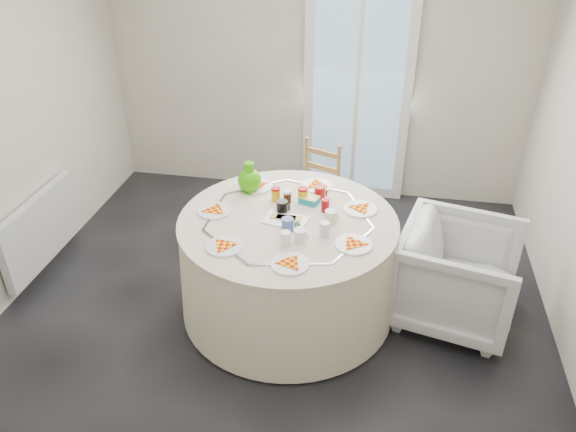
% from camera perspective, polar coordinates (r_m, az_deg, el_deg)
% --- Properties ---
extents(floor, '(4.00, 4.00, 0.00)m').
position_cam_1_polar(floor, '(4.26, -1.36, -9.66)').
color(floor, black).
rests_on(floor, ground).
extents(wall_back, '(4.00, 0.02, 2.60)m').
position_cam_1_polar(wall_back, '(5.40, 2.91, 15.18)').
color(wall_back, '#BCB5A3').
rests_on(wall_back, floor).
extents(glass_door, '(1.00, 0.08, 2.10)m').
position_cam_1_polar(glass_door, '(5.40, 7.06, 12.18)').
color(glass_door, silver).
rests_on(glass_door, floor).
extents(radiator, '(0.07, 1.00, 0.55)m').
position_cam_1_polar(radiator, '(4.89, -23.77, -1.23)').
color(radiator, silver).
rests_on(radiator, floor).
extents(table, '(1.57, 1.57, 0.79)m').
position_cam_1_polar(table, '(4.07, 0.00, -5.12)').
color(table, beige).
rests_on(table, floor).
extents(wooden_chair, '(0.48, 0.47, 0.84)m').
position_cam_1_polar(wooden_chair, '(4.92, 2.57, 3.09)').
color(wooden_chair, '#B77F50').
rests_on(wooden_chair, floor).
extents(armchair, '(0.90, 0.94, 0.82)m').
position_cam_1_polar(armchair, '(4.16, 16.90, -5.61)').
color(armchair, silver).
rests_on(armchair, floor).
extents(place_settings, '(1.41, 1.41, 0.02)m').
position_cam_1_polar(place_settings, '(3.85, 0.00, -0.38)').
color(place_settings, white).
rests_on(place_settings, table).
extents(jar_cluster, '(0.47, 0.35, 0.12)m').
position_cam_1_polar(jar_cluster, '(3.99, 1.11, 1.66)').
color(jar_cluster, olive).
rests_on(jar_cluster, table).
extents(butter_tub, '(0.16, 0.13, 0.05)m').
position_cam_1_polar(butter_tub, '(4.05, 2.18, 1.51)').
color(butter_tub, teal).
rests_on(butter_tub, table).
extents(green_pitcher, '(0.19, 0.19, 0.23)m').
position_cam_1_polar(green_pitcher, '(4.17, -3.93, 3.74)').
color(green_pitcher, '#36A304').
rests_on(green_pitcher, table).
extents(cheese_platter, '(0.32, 0.24, 0.04)m').
position_cam_1_polar(cheese_platter, '(3.84, -0.26, -0.49)').
color(cheese_platter, beige).
rests_on(cheese_platter, table).
extents(mugs_glasses, '(0.78, 0.78, 0.11)m').
position_cam_1_polar(mugs_glasses, '(3.79, 1.72, -0.29)').
color(mugs_glasses, gray).
rests_on(mugs_glasses, table).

